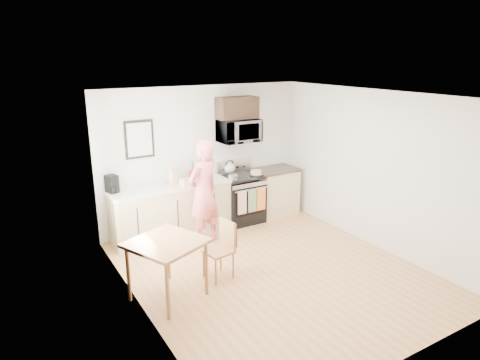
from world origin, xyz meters
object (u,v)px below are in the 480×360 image
dining_table (167,248)px  chair (225,241)px  range (241,200)px  person (203,193)px  cake (256,173)px  microwave (238,131)px

dining_table → chair: 0.97m
range → dining_table: size_ratio=1.17×
person → cake: size_ratio=7.12×
range → chair: size_ratio=1.36×
range → dining_table: 2.92m
cake → chair: bearing=-134.5°
microwave → dining_table: microwave is taller
range → chair: 2.15m
range → cake: bearing=-25.0°
microwave → range: bearing=-89.9°
dining_table → cake: cake is taller
microwave → chair: microwave is taller
person → chair: bearing=56.0°
person → cake: 1.38m
dining_table → chair: bearing=8.6°
person → cake: (1.31, 0.41, 0.06)m
dining_table → person: bearing=47.9°
chair → cake: size_ratio=3.35×
microwave → cake: 0.86m
cake → microwave: bearing=138.7°
cake → range: bearing=155.0°
dining_table → chair: chair is taller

